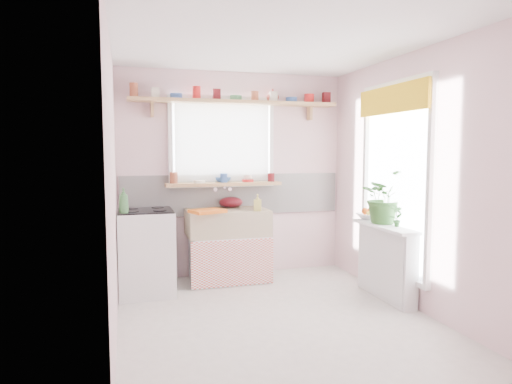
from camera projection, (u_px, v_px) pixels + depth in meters
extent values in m
plane|color=silver|center=(274.00, 317.00, 4.24)|extent=(3.20, 3.20, 0.00)
plane|color=white|center=(275.00, 42.00, 4.01)|extent=(3.20, 3.20, 0.00)
plane|color=silver|center=(234.00, 174.00, 5.66)|extent=(2.80, 0.00, 2.80)
plane|color=silver|center=(364.00, 202.00, 2.60)|extent=(2.80, 0.00, 2.80)
plane|color=silver|center=(113.00, 186.00, 3.74)|extent=(0.00, 3.20, 3.20)
plane|color=silver|center=(409.00, 180.00, 4.52)|extent=(0.00, 3.20, 3.20)
cube|color=white|center=(234.00, 194.00, 5.67)|extent=(2.74, 0.03, 0.50)
cube|color=#CB8391|center=(234.00, 210.00, 5.68)|extent=(2.74, 0.02, 0.12)
cube|color=white|center=(222.00, 142.00, 5.57)|extent=(1.20, 0.01, 1.00)
cube|color=white|center=(223.00, 142.00, 5.51)|extent=(1.15, 0.02, 0.95)
cube|color=white|center=(397.00, 179.00, 4.71)|extent=(0.01, 1.10, 1.90)
cube|color=gold|center=(391.00, 99.00, 4.61)|extent=(0.03, 1.20, 0.28)
cube|color=white|center=(228.00, 258.00, 5.42)|extent=(0.85, 0.55, 0.55)
cube|color=#E04E42|center=(233.00, 263.00, 5.15)|extent=(0.95, 0.02, 0.53)
cube|color=#BEAA8B|center=(227.00, 222.00, 5.38)|extent=(0.95, 0.55, 0.30)
cylinder|color=silver|center=(223.00, 187.00, 5.58)|extent=(0.03, 0.22, 0.03)
cube|color=white|center=(146.00, 253.00, 4.90)|extent=(0.58, 0.58, 0.90)
cube|color=black|center=(145.00, 211.00, 4.86)|extent=(0.56, 0.56, 0.02)
cylinder|color=black|center=(132.00, 211.00, 4.68)|extent=(0.14, 0.14, 0.01)
cylinder|color=black|center=(160.00, 210.00, 4.76)|extent=(0.14, 0.14, 0.01)
cylinder|color=black|center=(132.00, 208.00, 4.95)|extent=(0.14, 0.14, 0.01)
cylinder|color=black|center=(158.00, 207.00, 5.03)|extent=(0.14, 0.14, 0.01)
cube|color=white|center=(386.00, 263.00, 4.76)|extent=(0.15, 0.90, 0.75)
cube|color=white|center=(385.00, 227.00, 4.71)|extent=(0.22, 0.95, 0.03)
cube|color=tan|center=(224.00, 184.00, 5.51)|extent=(1.40, 0.22, 0.04)
cube|color=tan|center=(236.00, 102.00, 5.45)|extent=(2.52, 0.24, 0.04)
cylinder|color=#A55133|center=(134.00, 92.00, 5.12)|extent=(0.11, 0.11, 0.12)
cylinder|color=silver|center=(155.00, 93.00, 5.18)|extent=(0.11, 0.11, 0.12)
cylinder|color=#3359A5|center=(176.00, 96.00, 5.25)|extent=(0.11, 0.11, 0.06)
cylinder|color=red|center=(197.00, 94.00, 5.32)|extent=(0.11, 0.11, 0.12)
cylinder|color=#590F14|center=(216.00, 95.00, 5.38)|extent=(0.11, 0.11, 0.12)
cylinder|color=#3F7F4C|center=(236.00, 98.00, 5.45)|extent=(0.11, 0.11, 0.06)
cylinder|color=#A55133|center=(255.00, 96.00, 5.51)|extent=(0.11, 0.11, 0.12)
cylinder|color=silver|center=(273.00, 97.00, 5.58)|extent=(0.11, 0.11, 0.12)
cylinder|color=#3359A5|center=(291.00, 100.00, 5.65)|extent=(0.11, 0.11, 0.06)
cylinder|color=red|center=(309.00, 98.00, 5.71)|extent=(0.11, 0.11, 0.12)
cylinder|color=#590F14|center=(326.00, 99.00, 5.77)|extent=(0.11, 0.11, 0.12)
cylinder|color=#A55133|center=(172.00, 178.00, 5.33)|extent=(0.11, 0.11, 0.12)
cylinder|color=silver|center=(198.00, 178.00, 5.42)|extent=(0.11, 0.11, 0.12)
cylinder|color=#3359A5|center=(224.00, 180.00, 5.51)|extent=(0.11, 0.11, 0.06)
cylinder|color=red|center=(249.00, 177.00, 5.59)|extent=(0.11, 0.11, 0.12)
cylinder|color=#590F14|center=(273.00, 177.00, 5.68)|extent=(0.11, 0.11, 0.12)
cube|color=orange|center=(208.00, 211.00, 5.10)|extent=(0.43, 0.38, 0.04)
ellipsoid|color=#560E18|center=(231.00, 202.00, 5.57)|extent=(0.32, 0.32, 0.13)
imported|color=#305F26|center=(384.00, 197.00, 4.82)|extent=(0.59, 0.54, 0.56)
imported|color=white|center=(370.00, 216.00, 5.11)|extent=(0.33, 0.33, 0.07)
imported|color=#285A24|center=(397.00, 216.00, 4.61)|extent=(0.12, 0.09, 0.23)
imported|color=#D9CE60|center=(258.00, 203.00, 5.25)|extent=(0.11, 0.11, 0.19)
imported|color=silver|center=(248.00, 178.00, 5.65)|extent=(0.13, 0.13, 0.08)
imported|color=#2D5593|center=(223.00, 180.00, 5.56)|extent=(0.22, 0.22, 0.06)
imported|color=#95382D|center=(273.00, 96.00, 5.64)|extent=(0.20, 0.20, 0.16)
imported|color=#3B773F|center=(124.00, 201.00, 4.58)|extent=(0.11, 0.11, 0.26)
sphere|color=#E15312|center=(370.00, 211.00, 5.10)|extent=(0.08, 0.08, 0.08)
sphere|color=#E15312|center=(373.00, 211.00, 5.15)|extent=(0.08, 0.08, 0.08)
sphere|color=#E15312|center=(365.00, 211.00, 5.11)|extent=(0.08, 0.08, 0.08)
cylinder|color=gold|center=(374.00, 211.00, 5.06)|extent=(0.18, 0.04, 0.10)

